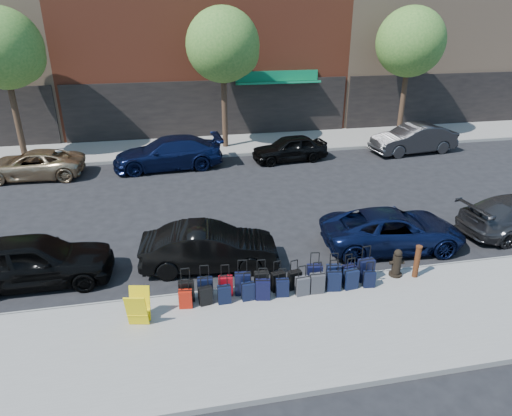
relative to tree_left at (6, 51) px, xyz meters
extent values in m
plane|color=black|center=(9.86, -9.50, -5.41)|extent=(120.00, 120.00, 0.00)
cube|color=gray|center=(9.86, -16.00, -5.34)|extent=(60.00, 4.00, 0.15)
cube|color=gray|center=(9.86, 0.50, -5.34)|extent=(60.00, 4.00, 0.15)
cube|color=gray|center=(9.86, -13.98, -5.34)|extent=(60.00, 0.08, 0.15)
cube|color=gray|center=(9.86, -1.52, -5.34)|extent=(60.00, 0.08, 0.15)
cube|color=black|center=(9.86, 2.45, -3.71)|extent=(16.66, 0.15, 3.40)
cube|color=#0B6B42|center=(13.86, 2.10, -2.21)|extent=(5.00, 0.91, 0.27)
cube|color=#0B6B42|center=(13.86, 2.40, -1.86)|extent=(5.00, 0.10, 0.60)
cube|color=black|center=(25.86, 2.45, -3.71)|extent=(14.70, 0.15, 3.40)
cylinder|color=black|center=(-0.14, 0.00, -2.86)|extent=(0.30, 0.30, 4.80)
sphere|color=#336822|center=(-0.14, 0.00, 0.11)|extent=(3.80, 3.80, 3.80)
sphere|color=#336822|center=(0.46, 0.00, -0.27)|extent=(2.58, 2.58, 2.58)
cylinder|color=black|center=(10.36, 0.00, -2.86)|extent=(0.30, 0.30, 4.80)
sphere|color=#336822|center=(10.36, 0.00, 0.11)|extent=(3.80, 3.80, 3.80)
sphere|color=#336822|center=(10.96, 0.00, -0.27)|extent=(2.58, 2.58, 2.58)
cylinder|color=black|center=(20.86, 0.00, -2.86)|extent=(0.30, 0.30, 4.80)
sphere|color=#336822|center=(20.86, 0.00, 0.11)|extent=(3.80, 3.80, 3.80)
sphere|color=#336822|center=(21.46, 0.00, -0.27)|extent=(2.58, 2.58, 2.58)
cube|color=black|center=(7.33, -14.34, -4.96)|extent=(0.40, 0.23, 0.60)
cylinder|color=black|center=(7.33, -14.34, -4.31)|extent=(0.23, 0.03, 0.03)
cube|color=black|center=(7.83, -14.30, -4.96)|extent=(0.42, 0.25, 0.61)
cylinder|color=black|center=(7.83, -14.30, -4.30)|extent=(0.23, 0.05, 0.03)
cube|color=maroon|center=(8.38, -14.27, -4.98)|extent=(0.39, 0.24, 0.57)
cylinder|color=black|center=(8.38, -14.27, -4.37)|extent=(0.21, 0.05, 0.03)
cube|color=black|center=(8.84, -14.32, -4.94)|extent=(0.45, 0.28, 0.64)
cylinder|color=black|center=(8.84, -14.32, -4.25)|extent=(0.24, 0.06, 0.03)
cube|color=black|center=(9.37, -14.28, -4.97)|extent=(0.41, 0.24, 0.59)
cylinder|color=black|center=(9.37, -14.28, -4.32)|extent=(0.22, 0.04, 0.03)
cube|color=black|center=(9.82, -14.33, -4.98)|extent=(0.40, 0.27, 0.55)
cylinder|color=black|center=(9.82, -14.33, -4.38)|extent=(0.21, 0.07, 0.03)
cube|color=black|center=(10.30, -14.34, -4.99)|extent=(0.39, 0.27, 0.54)
cylinder|color=black|center=(10.30, -14.34, -4.41)|extent=(0.20, 0.07, 0.03)
cube|color=black|center=(10.89, -14.28, -4.95)|extent=(0.44, 0.28, 0.63)
cylinder|color=black|center=(10.89, -14.28, -4.27)|extent=(0.24, 0.06, 0.03)
cube|color=black|center=(11.43, -14.32, -4.97)|extent=(0.41, 0.25, 0.59)
cylinder|color=black|center=(11.43, -14.32, -4.33)|extent=(0.22, 0.05, 0.03)
cube|color=black|center=(11.88, -14.33, -4.99)|extent=(0.39, 0.26, 0.54)
cylinder|color=black|center=(11.88, -14.33, -4.40)|extent=(0.20, 0.07, 0.03)
cube|color=black|center=(12.40, -14.34, -4.93)|extent=(0.47, 0.29, 0.67)
cylinder|color=black|center=(12.40, -14.34, -4.21)|extent=(0.25, 0.06, 0.03)
cube|color=#AA190A|center=(7.28, -14.62, -5.01)|extent=(0.36, 0.24, 0.50)
cylinder|color=black|center=(7.28, -14.62, -4.46)|extent=(0.19, 0.06, 0.03)
cube|color=black|center=(7.80, -14.59, -5.01)|extent=(0.37, 0.26, 0.51)
cylinder|color=black|center=(7.80, -14.59, -4.46)|extent=(0.19, 0.07, 0.03)
cube|color=black|center=(8.29, -14.62, -5.01)|extent=(0.35, 0.21, 0.51)
cylinder|color=black|center=(8.29, -14.62, -4.46)|extent=(0.19, 0.04, 0.03)
cube|color=black|center=(8.93, -14.60, -5.01)|extent=(0.36, 0.22, 0.50)
cylinder|color=black|center=(8.93, -14.60, -4.46)|extent=(0.19, 0.05, 0.03)
cube|color=black|center=(9.33, -14.65, -4.98)|extent=(0.42, 0.29, 0.57)
cylinder|color=black|center=(9.33, -14.65, -4.36)|extent=(0.22, 0.07, 0.03)
cube|color=black|center=(9.87, -14.62, -5.01)|extent=(0.37, 0.24, 0.51)
cylinder|color=black|center=(9.87, -14.62, -4.45)|extent=(0.20, 0.05, 0.03)
cube|color=#39393E|center=(10.42, -14.67, -4.99)|extent=(0.38, 0.24, 0.54)
cylinder|color=black|center=(10.42, -14.67, -4.41)|extent=(0.21, 0.05, 0.03)
cube|color=#323236|center=(10.84, -14.65, -4.98)|extent=(0.39, 0.23, 0.57)
cylinder|color=black|center=(10.84, -14.65, -4.36)|extent=(0.22, 0.04, 0.03)
cube|color=black|center=(11.33, -14.63, -4.98)|extent=(0.42, 0.28, 0.57)
cylinder|color=black|center=(11.33, -14.63, -4.36)|extent=(0.22, 0.07, 0.03)
cube|color=black|center=(11.83, -14.64, -4.98)|extent=(0.41, 0.27, 0.57)
cylinder|color=black|center=(11.83, -14.64, -4.35)|extent=(0.22, 0.06, 0.03)
cube|color=black|center=(12.36, -14.67, -5.02)|extent=(0.34, 0.22, 0.48)
cylinder|color=black|center=(12.36, -14.67, -4.51)|extent=(0.18, 0.05, 0.03)
cylinder|color=black|center=(13.38, -14.27, -5.23)|extent=(0.38, 0.38, 0.06)
cylinder|color=black|center=(13.38, -14.27, -4.90)|extent=(0.25, 0.25, 0.59)
sphere|color=black|center=(13.38, -14.27, -4.53)|extent=(0.23, 0.23, 0.23)
cylinder|color=black|center=(13.38, -14.27, -4.84)|extent=(0.43, 0.15, 0.11)
cylinder|color=#38190C|center=(13.90, -14.45, -4.77)|extent=(0.16, 0.16, 0.98)
cylinder|color=#38190C|center=(13.90, -14.45, -4.29)|extent=(0.18, 0.18, 0.04)
cube|color=yellow|center=(6.08, -15.20, -4.80)|extent=(0.54, 0.33, 0.91)
cube|color=yellow|center=(6.15, -14.87, -4.80)|extent=(0.54, 0.33, 0.91)
cube|color=yellow|center=(6.12, -15.04, -4.94)|extent=(0.56, 0.43, 0.02)
imported|color=black|center=(3.15, -12.37, -4.67)|extent=(4.37, 1.77, 1.49)
imported|color=black|center=(8.14, -12.49, -4.73)|extent=(4.23, 1.80, 1.36)
imported|color=#0D163A|center=(14.18, -12.42, -4.77)|extent=(4.80, 2.49, 1.29)
imported|color=tan|center=(0.96, -2.90, -4.78)|extent=(4.65, 2.33, 1.26)
imported|color=#0D163A|center=(7.15, -2.73, -4.65)|extent=(5.40, 2.45, 1.53)
imported|color=black|center=(13.31, -2.77, -4.75)|extent=(4.01, 1.94, 1.32)
imported|color=#303032|center=(20.25, -2.73, -4.65)|extent=(4.79, 2.09, 1.53)
camera|label=1|loc=(7.12, -24.63, 1.96)|focal=32.00mm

